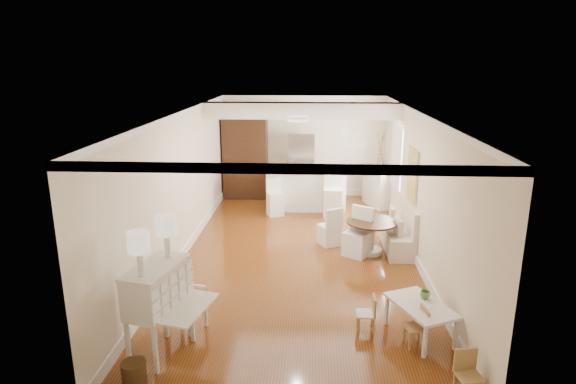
# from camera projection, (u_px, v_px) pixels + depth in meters

# --- Properties ---
(room) EXTENTS (9.00, 9.04, 2.82)m
(room) POSITION_uv_depth(u_px,v_px,m) (301.00, 154.00, 9.27)
(room) COLOR brown
(room) RESTS_ON ground
(secretary_bureau) EXTENTS (1.16, 1.18, 1.23)m
(secretary_bureau) POSITION_uv_depth(u_px,v_px,m) (159.00, 309.00, 6.21)
(secretary_bureau) COLOR silver
(secretary_bureau) RESTS_ON ground
(gustavian_armchair) EXTENTS (0.62, 0.62, 0.90)m
(gustavian_armchair) POSITION_uv_depth(u_px,v_px,m) (186.00, 302.00, 6.72)
(gustavian_armchair) COLOR silver
(gustavian_armchair) RESTS_ON ground
(wicker_basket) EXTENTS (0.37, 0.37, 0.29)m
(wicker_basket) POSITION_uv_depth(u_px,v_px,m) (134.00, 373.00, 5.68)
(wicker_basket) COLOR #493216
(wicker_basket) RESTS_ON ground
(kids_table) EXTENTS (0.95, 1.14, 0.49)m
(kids_table) POSITION_uv_depth(u_px,v_px,m) (420.00, 320.00, 6.64)
(kids_table) COLOR silver
(kids_table) RESTS_ON ground
(kids_chair_a) EXTENTS (0.32, 0.32, 0.56)m
(kids_chair_a) POSITION_uv_depth(u_px,v_px,m) (415.00, 327.00, 6.42)
(kids_chair_a) COLOR tan
(kids_chair_a) RESTS_ON ground
(kids_chair_b) EXTENTS (0.26, 0.26, 0.54)m
(kids_chair_b) POSITION_uv_depth(u_px,v_px,m) (366.00, 313.00, 6.79)
(kids_chair_b) COLOR #AD854E
(kids_chair_b) RESTS_ON ground
(kids_chair_c) EXTENTS (0.32, 0.32, 0.56)m
(kids_chair_c) POSITION_uv_depth(u_px,v_px,m) (469.00, 376.00, 5.42)
(kids_chair_c) COLOR #AE854F
(kids_chair_c) RESTS_ON ground
(banquette) EXTENTS (0.52, 1.60, 0.98)m
(banquette) POSITION_uv_depth(u_px,v_px,m) (397.00, 226.00, 9.73)
(banquette) COLOR silver
(banquette) RESTS_ON ground
(dining_table) EXTENTS (1.01, 1.01, 0.68)m
(dining_table) POSITION_uv_depth(u_px,v_px,m) (371.00, 237.00, 9.52)
(dining_table) COLOR #402814
(dining_table) RESTS_ON ground
(slip_chair_near) EXTENTS (0.63, 0.64, 0.95)m
(slip_chair_near) POSITION_uv_depth(u_px,v_px,m) (358.00, 232.00, 9.40)
(slip_chair_near) COLOR white
(slip_chair_near) RESTS_ON ground
(slip_chair_far) EXTENTS (0.54, 0.54, 0.82)m
(slip_chair_far) POSITION_uv_depth(u_px,v_px,m) (330.00, 226.00, 9.98)
(slip_chair_far) COLOR white
(slip_chair_far) RESTS_ON ground
(breakfast_counter) EXTENTS (2.05, 0.65, 1.03)m
(breakfast_counter) POSITION_uv_depth(u_px,v_px,m) (306.00, 190.00, 12.33)
(breakfast_counter) COLOR white
(breakfast_counter) RESTS_ON ground
(bar_stool_left) EXTENTS (0.47, 0.47, 0.91)m
(bar_stool_left) POSITION_uv_depth(u_px,v_px,m) (275.00, 197.00, 11.86)
(bar_stool_left) COLOR white
(bar_stool_left) RESTS_ON ground
(bar_stool_right) EXTENTS (0.46, 0.46, 1.12)m
(bar_stool_right) POSITION_uv_depth(u_px,v_px,m) (333.00, 194.00, 11.75)
(bar_stool_right) COLOR white
(bar_stool_right) RESTS_ON ground
(pantry_cabinet) EXTENTS (1.20, 0.60, 2.30)m
(pantry_cabinet) POSITION_uv_depth(u_px,v_px,m) (246.00, 157.00, 13.28)
(pantry_cabinet) COLOR #381E11
(pantry_cabinet) RESTS_ON ground
(fridge) EXTENTS (0.75, 0.65, 1.80)m
(fridge) POSITION_uv_depth(u_px,v_px,m) (314.00, 167.00, 13.23)
(fridge) COLOR silver
(fridge) RESTS_ON ground
(sideboard) EXTENTS (0.77, 1.10, 0.96)m
(sideboard) POSITION_uv_depth(u_px,v_px,m) (379.00, 188.00, 12.64)
(sideboard) COLOR beige
(sideboard) RESTS_ON ground
(pencil_cup) EXTENTS (0.18, 0.18, 0.11)m
(pencil_cup) POSITION_uv_depth(u_px,v_px,m) (425.00, 295.00, 6.74)
(pencil_cup) COLOR #63A15E
(pencil_cup) RESTS_ON kids_table
(branch_vase) EXTENTS (0.20, 0.20, 0.19)m
(branch_vase) POSITION_uv_depth(u_px,v_px,m) (381.00, 167.00, 12.45)
(branch_vase) COLOR white
(branch_vase) RESTS_ON sideboard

